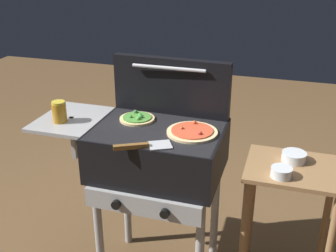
{
  "coord_description": "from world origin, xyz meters",
  "views": [
    {
      "loc": [
        0.6,
        -1.77,
        1.74
      ],
      "look_at": [
        0.05,
        0.0,
        0.92
      ],
      "focal_mm": 44.58,
      "sensor_mm": 36.0,
      "label": 1
    }
  ],
  "objects_px": {
    "pizza_pepperoni": "(192,132)",
    "spatula": "(143,146)",
    "pizza_veggie": "(137,118)",
    "sauce_jar": "(59,112)",
    "prep_table": "(289,209)",
    "topping_bowl_near": "(294,157)",
    "topping_bowl_far": "(281,173)",
    "grill": "(156,154)"
  },
  "relations": [
    {
      "from": "grill",
      "to": "topping_bowl_far",
      "type": "height_order",
      "value": "grill"
    },
    {
      "from": "prep_table",
      "to": "topping_bowl_near",
      "type": "relative_size",
      "value": 6.93
    },
    {
      "from": "pizza_veggie",
      "to": "prep_table",
      "type": "distance_m",
      "value": 0.87
    },
    {
      "from": "pizza_pepperoni",
      "to": "pizza_veggie",
      "type": "xyz_separation_m",
      "value": [
        -0.31,
        0.08,
        0.0
      ]
    },
    {
      "from": "pizza_veggie",
      "to": "spatula",
      "type": "distance_m",
      "value": 0.32
    },
    {
      "from": "sauce_jar",
      "to": "prep_table",
      "type": "xyz_separation_m",
      "value": [
        1.17,
        0.07,
        -0.39
      ]
    },
    {
      "from": "pizza_pepperoni",
      "to": "spatula",
      "type": "bearing_deg",
      "value": -129.07
    },
    {
      "from": "prep_table",
      "to": "topping_bowl_far",
      "type": "xyz_separation_m",
      "value": [
        -0.06,
        -0.11,
        0.25
      ]
    },
    {
      "from": "pizza_veggie",
      "to": "topping_bowl_near",
      "type": "distance_m",
      "value": 0.8
    },
    {
      "from": "sauce_jar",
      "to": "spatula",
      "type": "bearing_deg",
      "value": -16.43
    },
    {
      "from": "pizza_pepperoni",
      "to": "spatula",
      "type": "distance_m",
      "value": 0.27
    },
    {
      "from": "prep_table",
      "to": "topping_bowl_near",
      "type": "xyz_separation_m",
      "value": [
        -0.01,
        0.06,
        0.25
      ]
    },
    {
      "from": "grill",
      "to": "pizza_veggie",
      "type": "distance_m",
      "value": 0.21
    },
    {
      "from": "grill",
      "to": "sauce_jar",
      "type": "xyz_separation_m",
      "value": [
        -0.49,
        -0.06,
        0.2
      ]
    },
    {
      "from": "pizza_pepperoni",
      "to": "prep_table",
      "type": "relative_size",
      "value": 0.31
    },
    {
      "from": "pizza_veggie",
      "to": "topping_bowl_far",
      "type": "height_order",
      "value": "pizza_veggie"
    },
    {
      "from": "grill",
      "to": "topping_bowl_far",
      "type": "bearing_deg",
      "value": -9.53
    },
    {
      "from": "grill",
      "to": "topping_bowl_far",
      "type": "distance_m",
      "value": 0.63
    },
    {
      "from": "sauce_jar",
      "to": "spatula",
      "type": "relative_size",
      "value": 0.43
    },
    {
      "from": "grill",
      "to": "spatula",
      "type": "distance_m",
      "value": 0.26
    },
    {
      "from": "pizza_pepperoni",
      "to": "spatula",
      "type": "xyz_separation_m",
      "value": [
        -0.17,
        -0.21,
        -0.0
      ]
    },
    {
      "from": "spatula",
      "to": "prep_table",
      "type": "height_order",
      "value": "spatula"
    },
    {
      "from": "topping_bowl_far",
      "to": "topping_bowl_near",
      "type": "bearing_deg",
      "value": 73.88
    },
    {
      "from": "grill",
      "to": "pizza_pepperoni",
      "type": "relative_size",
      "value": 3.92
    },
    {
      "from": "grill",
      "to": "sauce_jar",
      "type": "relative_size",
      "value": 8.75
    },
    {
      "from": "sauce_jar",
      "to": "prep_table",
      "type": "height_order",
      "value": "sauce_jar"
    },
    {
      "from": "prep_table",
      "to": "pizza_pepperoni",
      "type": "bearing_deg",
      "value": -179.41
    },
    {
      "from": "pizza_pepperoni",
      "to": "pizza_veggie",
      "type": "height_order",
      "value": "pizza_veggie"
    },
    {
      "from": "topping_bowl_near",
      "to": "topping_bowl_far",
      "type": "relative_size",
      "value": 1.22
    },
    {
      "from": "pizza_veggie",
      "to": "topping_bowl_far",
      "type": "bearing_deg",
      "value": -13.59
    },
    {
      "from": "spatula",
      "to": "prep_table",
      "type": "distance_m",
      "value": 0.77
    },
    {
      "from": "spatula",
      "to": "prep_table",
      "type": "relative_size",
      "value": 0.32
    },
    {
      "from": "topping_bowl_far",
      "to": "spatula",
      "type": "bearing_deg",
      "value": -169.86
    },
    {
      "from": "topping_bowl_far",
      "to": "pizza_veggie",
      "type": "bearing_deg",
      "value": 166.41
    },
    {
      "from": "grill",
      "to": "spatula",
      "type": "height_order",
      "value": "spatula"
    },
    {
      "from": "pizza_pepperoni",
      "to": "topping_bowl_far",
      "type": "xyz_separation_m",
      "value": [
        0.43,
        -0.1,
        -0.09
      ]
    },
    {
      "from": "sauce_jar",
      "to": "topping_bowl_near",
      "type": "height_order",
      "value": "sauce_jar"
    },
    {
      "from": "prep_table",
      "to": "pizza_veggie",
      "type": "bearing_deg",
      "value": 174.9
    },
    {
      "from": "pizza_veggie",
      "to": "prep_table",
      "type": "relative_size",
      "value": 0.23
    },
    {
      "from": "pizza_pepperoni",
      "to": "spatula",
      "type": "relative_size",
      "value": 0.96
    },
    {
      "from": "pizza_veggie",
      "to": "spatula",
      "type": "relative_size",
      "value": 0.71
    },
    {
      "from": "pizza_pepperoni",
      "to": "pizza_veggie",
      "type": "relative_size",
      "value": 1.35
    }
  ]
}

